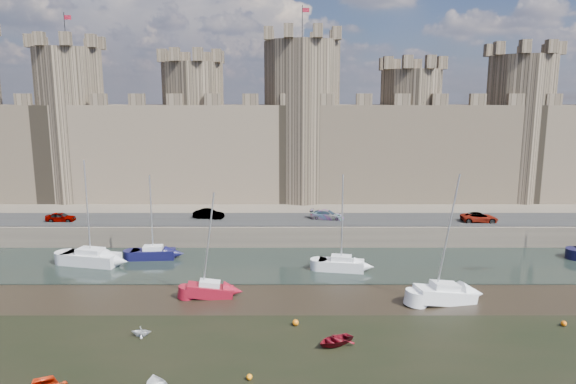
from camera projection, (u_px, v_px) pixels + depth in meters
name	position (u px, v px, depth m)	size (l,w,h in m)	color
water_channel	(289.00, 264.00, 54.71)	(160.00, 12.00, 0.08)	black
quay	(288.00, 192.00, 89.89)	(160.00, 60.00, 2.50)	#4C443A
road	(288.00, 219.00, 64.08)	(160.00, 7.00, 0.10)	black
castle	(284.00, 138.00, 76.19)	(108.50, 11.00, 29.00)	#42382B
car_0	(61.00, 217.00, 62.96)	(1.41, 3.51, 1.19)	gray
car_1	(209.00, 214.00, 64.43)	(1.33, 3.82, 1.26)	gray
car_2	(327.00, 215.00, 64.11)	(1.71, 4.20, 1.22)	gray
car_3	(479.00, 217.00, 62.69)	(2.03, 4.40, 1.22)	gray
sailboat_0	(91.00, 257.00, 54.38)	(6.35, 3.61, 11.19)	silver
sailboat_1	(153.00, 253.00, 56.37)	(4.77, 2.14, 9.32)	black
sailboat_2	(341.00, 264.00, 52.53)	(4.86, 2.56, 9.96)	silver
sailboat_4	(210.00, 289.00, 45.72)	(4.20, 1.93, 9.54)	maroon
sailboat_5	(444.00, 294.00, 44.50)	(5.55, 3.06, 11.33)	white
dinghy_3	(141.00, 332.00, 38.19)	(1.24, 0.76, 1.44)	silver
dinghy_4	(335.00, 341.00, 36.92)	(2.07, 0.60, 2.90)	maroon
buoy_1	(296.00, 323.00, 40.05)	(0.50, 0.50, 0.50)	orange
buoy_3	(564.00, 323.00, 39.96)	(0.44, 0.44, 0.44)	#E3610A
buoy_4	(249.00, 377.00, 32.35)	(0.39, 0.39, 0.39)	orange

